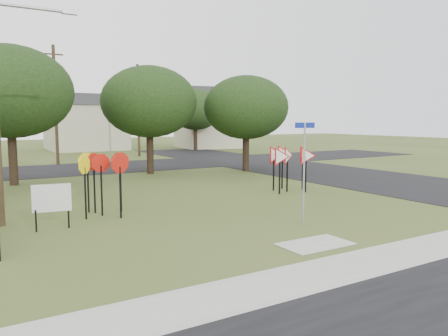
# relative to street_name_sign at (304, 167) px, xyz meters

# --- Properties ---
(ground) EXTENTS (140.00, 140.00, 0.00)m
(ground) POSITION_rel_street_name_sign_xyz_m (-1.21, 0.50, -1.90)
(ground) COLOR #3A4B1C
(sidewalk) EXTENTS (30.00, 1.60, 0.02)m
(sidewalk) POSITION_rel_street_name_sign_xyz_m (-1.21, -3.70, -1.89)
(sidewalk) COLOR #9C9B94
(sidewalk) RESTS_ON ground
(planting_strip) EXTENTS (30.00, 0.80, 0.02)m
(planting_strip) POSITION_rel_street_name_sign_xyz_m (-1.21, -4.90, -1.89)
(planting_strip) COLOR #3A4B1C
(planting_strip) RESTS_ON ground
(street_right) EXTENTS (8.00, 50.00, 0.02)m
(street_right) POSITION_rel_street_name_sign_xyz_m (10.79, 10.50, -1.89)
(street_right) COLOR black
(street_right) RESTS_ON ground
(street_far) EXTENTS (60.00, 8.00, 0.02)m
(street_far) POSITION_rel_street_name_sign_xyz_m (-1.21, 20.50, -1.89)
(street_far) COLOR black
(street_far) RESTS_ON ground
(curb_pad) EXTENTS (2.00, 1.20, 0.02)m
(curb_pad) POSITION_rel_street_name_sign_xyz_m (-1.21, -1.90, -1.89)
(curb_pad) COLOR #9C9B94
(curb_pad) RESTS_ON ground
(street_name_sign) EXTENTS (0.67, 0.19, 3.35)m
(street_name_sign) POSITION_rel_street_name_sign_xyz_m (0.00, 0.00, 0.00)
(street_name_sign) COLOR #95979D
(street_name_sign) RESTS_ON ground
(stop_sign_cluster) EXTENTS (2.06, 1.74, 2.25)m
(stop_sign_cluster) POSITION_rel_street_name_sign_xyz_m (-5.22, 4.91, -0.21)
(stop_sign_cluster) COLOR black
(stop_sign_cluster) RESTS_ON ground
(yield_sign_cluster) EXTENTS (2.83, 1.80, 2.23)m
(yield_sign_cluster) POSITION_rel_street_name_sign_xyz_m (3.97, 5.58, -0.25)
(yield_sign_cluster) COLOR black
(yield_sign_cluster) RESTS_ON ground
(info_board) EXTENTS (1.15, 0.22, 1.45)m
(info_board) POSITION_rel_street_name_sign_xyz_m (-7.15, 3.55, -0.93)
(info_board) COLOR black
(info_board) RESTS_ON ground
(far_pole_a) EXTENTS (1.40, 0.24, 9.00)m
(far_pole_a) POSITION_rel_street_name_sign_xyz_m (-3.21, 24.50, 2.70)
(far_pole_a) COLOR #3F311D
(far_pole_a) RESTS_ON ground
(far_pole_b) EXTENTS (1.40, 0.24, 8.50)m
(far_pole_b) POSITION_rel_street_name_sign_xyz_m (4.79, 28.50, 2.45)
(far_pole_b) COLOR #3F311D
(far_pole_b) RESTS_ON ground
(house_mid) EXTENTS (8.40, 8.40, 6.20)m
(house_mid) POSITION_rel_street_name_sign_xyz_m (2.79, 40.50, 1.25)
(house_mid) COLOR beige
(house_mid) RESTS_ON ground
(house_right) EXTENTS (8.30, 8.30, 7.20)m
(house_right) POSITION_rel_street_name_sign_xyz_m (16.79, 36.50, 1.75)
(house_right) COLOR beige
(house_right) RESTS_ON ground
(tree_near_left) EXTENTS (6.40, 6.40, 7.27)m
(tree_near_left) POSITION_rel_street_name_sign_xyz_m (-7.21, 14.50, 2.96)
(tree_near_left) COLOR black
(tree_near_left) RESTS_ON ground
(tree_near_mid) EXTENTS (6.00, 6.00, 6.80)m
(tree_near_mid) POSITION_rel_street_name_sign_xyz_m (0.79, 15.50, 2.64)
(tree_near_mid) COLOR black
(tree_near_mid) RESTS_ON ground
(tree_near_right) EXTENTS (5.60, 5.60, 6.33)m
(tree_near_right) POSITION_rel_street_name_sign_xyz_m (6.79, 13.50, 2.33)
(tree_near_right) COLOR black
(tree_near_right) RESTS_ON ground
(tree_far_right) EXTENTS (6.00, 6.00, 6.80)m
(tree_far_right) POSITION_rel_street_name_sign_xyz_m (12.79, 32.50, 2.64)
(tree_far_right) COLOR black
(tree_far_right) RESTS_ON ground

